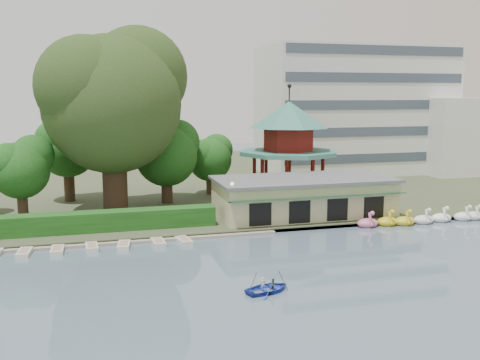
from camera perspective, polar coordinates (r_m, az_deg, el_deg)
name	(u,v)px	position (r m, az deg, el deg)	size (l,w,h in m)	color
ground_plane	(286,306)	(33.82, 4.91, -13.23)	(220.00, 220.00, 0.00)	slate
shore	(169,178)	(83.03, -7.54, 0.21)	(220.00, 70.00, 0.40)	#424930
embankment	(221,234)	(49.54, -2.03, -5.77)	(220.00, 0.60, 0.30)	gray
dock	(86,244)	(48.24, -16.10, -6.57)	(34.00, 1.60, 0.24)	gray
boathouse	(304,196)	(56.39, 6.79, -1.70)	(18.60, 9.39, 3.90)	#BDB987
pavilion	(289,139)	(65.70, 5.21, 4.35)	(12.40, 12.40, 13.50)	#BDB987
office_building	(372,114)	(89.71, 13.90, 6.80)	(38.00, 18.00, 20.00)	silver
hedge	(51,224)	(51.30, -19.48, -4.45)	(30.00, 2.00, 1.80)	#1E5319
lamp_post	(232,196)	(50.80, -0.84, -1.70)	(0.36, 0.36, 4.28)	black
big_tree	(114,95)	(57.61, -13.33, 8.82)	(15.77, 14.70, 19.79)	#3A281C
small_trees	(86,155)	(61.76, -16.07, 2.60)	(38.78, 16.35, 10.46)	#3A281C
swan_boats	(444,218)	(58.57, 20.90, -3.80)	(20.21, 2.17, 1.92)	#CE6D92
moored_rowboats	(44,251)	(47.06, -20.17, -7.09)	(24.29, 2.64, 0.36)	beige
rowboat_with_passengers	(268,285)	(35.80, 3.02, -11.13)	(5.18, 4.33, 2.01)	#2640B0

